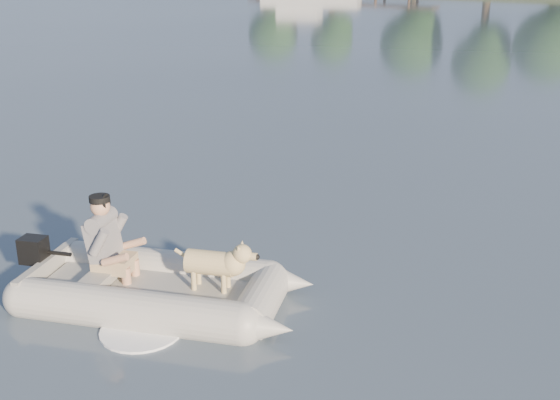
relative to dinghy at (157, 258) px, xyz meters
The scene contains 5 objects.
water 0.91m from the dinghy, 55.02° to the right, with size 160.00×160.00×0.00m, color slate.
dinghy is the anchor object (origin of this frame).
man 0.64m from the dinghy, 164.98° to the right, with size 0.63×0.54×0.94m, color slate, non-canonical shape.
dog 0.57m from the dinghy, 23.83° to the left, with size 0.82×0.29×0.54m, color tan, non-canonical shape.
outboard_motor 1.47m from the dinghy, 160.74° to the right, with size 0.36×0.25×0.69m, color black, non-canonical shape.
Camera 1 is at (4.27, -4.31, 3.54)m, focal length 45.00 mm.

